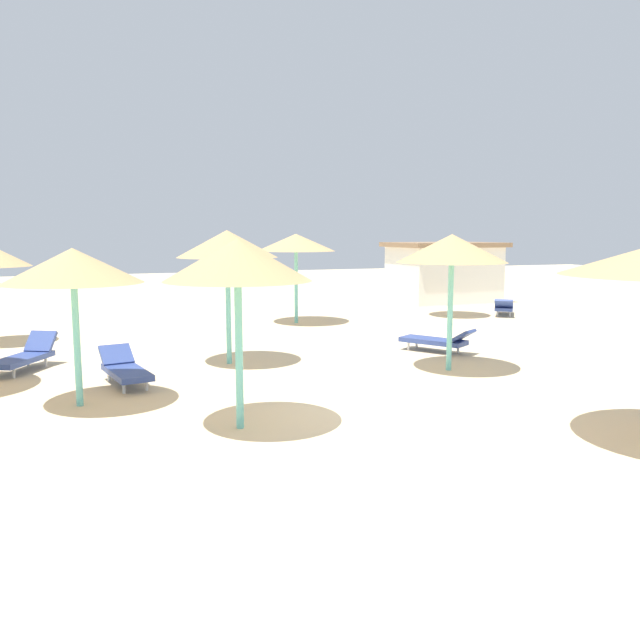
% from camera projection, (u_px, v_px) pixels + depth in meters
% --- Properties ---
extents(ground_plane, '(80.00, 80.00, 0.00)m').
position_uv_depth(ground_plane, '(381.00, 411.00, 11.05)').
color(ground_plane, beige).
extents(parasol_0, '(2.38, 2.38, 2.80)m').
position_uv_depth(parasol_0, '(73.00, 266.00, 11.02)').
color(parasol_0, '#6BC6BC').
rests_on(parasol_0, ground).
extents(parasol_1, '(2.43, 2.43, 3.02)m').
position_uv_depth(parasol_1, '(452.00, 249.00, 13.94)').
color(parasol_1, '#6BC6BC').
rests_on(parasol_1, ground).
extents(parasol_4, '(2.28, 2.28, 2.82)m').
position_uv_depth(parasol_4, '(451.00, 246.00, 23.16)').
color(parasol_4, '#6BC6BC').
rests_on(parasol_4, ground).
extents(parasol_5, '(2.65, 2.65, 3.02)m').
position_uv_depth(parasol_5, '(296.00, 243.00, 21.42)').
color(parasol_5, '#6BC6BC').
rests_on(parasol_5, ground).
extents(parasol_8, '(2.28, 2.28, 2.97)m').
position_uv_depth(parasol_8, '(237.00, 261.00, 9.71)').
color(parasol_8, '#6BC6BC').
rests_on(parasol_8, ground).
extents(parasol_9, '(2.32, 2.32, 3.11)m').
position_uv_depth(parasol_9, '(227.00, 245.00, 14.64)').
color(parasol_9, '#6BC6BC').
rests_on(parasol_9, ground).
extents(lounger_0, '(0.98, 1.98, 0.70)m').
position_uv_depth(lounger_0, '(125.00, 369.00, 12.91)').
color(lounger_0, '#33478C').
rests_on(lounger_0, ground).
extents(lounger_1, '(1.55, 1.95, 0.66)m').
position_uv_depth(lounger_1, '(438.00, 340.00, 16.40)').
color(lounger_1, '#33478C').
rests_on(lounger_1, ground).
extents(lounger_2, '(1.46, 1.94, 0.78)m').
position_uv_depth(lounger_2, '(24.00, 356.00, 14.21)').
color(lounger_2, '#33478C').
rests_on(lounger_2, ground).
extents(lounger_4, '(1.68, 1.89, 0.69)m').
position_uv_depth(lounger_4, '(504.00, 307.00, 23.75)').
color(lounger_4, '#33478C').
rests_on(lounger_4, ground).
extents(beach_cabana, '(4.63, 3.60, 2.63)m').
position_uv_depth(beach_cabana, '(443.00, 272.00, 28.47)').
color(beach_cabana, white).
rests_on(beach_cabana, ground).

